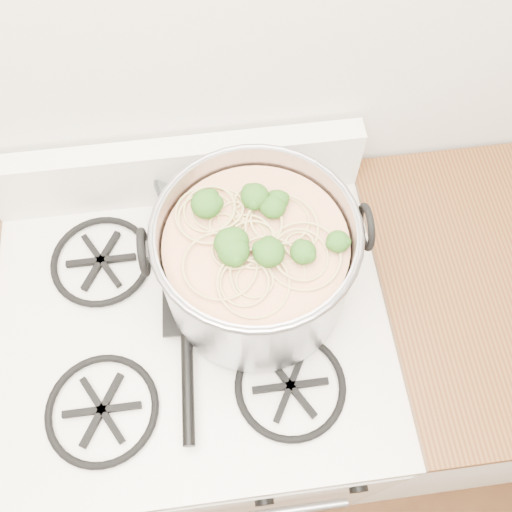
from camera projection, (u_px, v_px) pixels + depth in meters
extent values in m
plane|color=silver|center=(144.00, 8.00, 0.85)|extent=(3.60, 0.00, 3.60)
cube|color=white|center=(210.00, 386.00, 1.54)|extent=(0.76, 0.65, 0.81)
cube|color=white|center=(192.00, 326.00, 1.12)|extent=(0.76, 0.65, 0.04)
cube|color=black|center=(221.00, 511.00, 1.39)|extent=(0.58, 0.02, 0.46)
cube|color=black|center=(191.00, 320.00, 1.09)|extent=(0.60, 0.56, 0.02)
cylinder|color=black|center=(157.00, 512.00, 1.06)|extent=(0.04, 0.03, 0.04)
cylinder|color=black|center=(264.00, 497.00, 1.07)|extent=(0.04, 0.03, 0.04)
cylinder|color=black|center=(358.00, 484.00, 1.08)|extent=(0.04, 0.03, 0.04)
cube|color=silver|center=(16.00, 407.00, 1.48)|extent=(0.25, 0.65, 0.88)
cylinder|color=#9A9AA2|center=(256.00, 262.00, 1.01)|extent=(0.34, 0.34, 0.23)
torus|color=#9A9AA2|center=(256.00, 232.00, 0.91)|extent=(0.35, 0.35, 0.01)
torus|color=black|center=(144.00, 252.00, 0.93)|extent=(0.01, 0.08, 0.08)
torus|color=black|center=(366.00, 227.00, 0.95)|extent=(0.01, 0.08, 0.08)
cylinder|color=tan|center=(256.00, 267.00, 1.03)|extent=(0.31, 0.31, 0.18)
sphere|color=#255316|center=(256.00, 238.00, 0.93)|extent=(0.04, 0.04, 0.04)
sphere|color=#255316|center=(256.00, 238.00, 0.93)|extent=(0.04, 0.04, 0.04)
sphere|color=#255316|center=(256.00, 238.00, 0.93)|extent=(0.04, 0.04, 0.04)
sphere|color=#255316|center=(256.00, 238.00, 0.93)|extent=(0.04, 0.04, 0.04)
sphere|color=#255316|center=(256.00, 238.00, 0.93)|extent=(0.04, 0.04, 0.04)
sphere|color=#255316|center=(256.00, 238.00, 0.93)|extent=(0.04, 0.04, 0.04)
sphere|color=#255316|center=(256.00, 238.00, 0.93)|extent=(0.04, 0.04, 0.04)
sphere|color=#255316|center=(256.00, 238.00, 0.93)|extent=(0.04, 0.04, 0.04)
sphere|color=#255316|center=(256.00, 238.00, 0.93)|extent=(0.04, 0.04, 0.04)
sphere|color=#255316|center=(256.00, 238.00, 0.93)|extent=(0.04, 0.04, 0.04)
imported|color=white|center=(234.00, 202.00, 1.18)|extent=(0.15, 0.15, 0.03)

